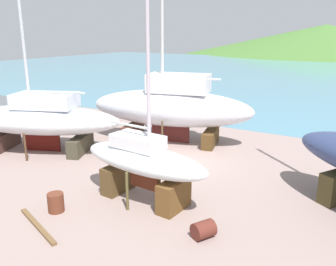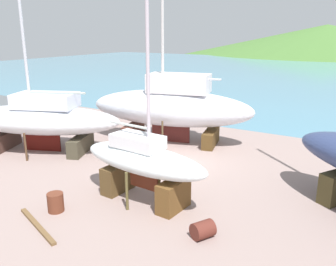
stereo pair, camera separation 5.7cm
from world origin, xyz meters
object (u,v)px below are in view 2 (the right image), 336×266
Objects in this scene: sailboat_large_starboard at (171,106)px; sailboat_mid_port at (40,119)px; barrel_tar_black at (56,202)px; barrel_rust_far at (203,230)px; sailboat_small_center at (143,162)px.

sailboat_large_starboard reaches higher than sailboat_mid_port.
barrel_tar_black is (6.59, -4.91, -1.61)m from sailboat_mid_port.
sailboat_large_starboard reaches higher than barrel_rust_far.
barrel_rust_far is (6.75, -9.20, -2.06)m from sailboat_large_starboard.
sailboat_large_starboard is at bearing 126.28° from barrel_rust_far.
sailboat_small_center is (9.02, -2.24, -0.26)m from sailboat_mid_port.
barrel_rust_far is (3.45, -1.34, -1.42)m from sailboat_small_center.
barrel_rust_far is at bearing 12.67° from barrel_tar_black.
barrel_tar_black is (0.87, -10.52, -1.99)m from sailboat_large_starboard.
sailboat_small_center is 13.03× the size of barrel_tar_black.
barrel_tar_black is (-2.43, -2.67, -1.35)m from sailboat_small_center.
sailboat_large_starboard is 1.23× the size of sailboat_mid_port.
sailboat_small_center reaches higher than barrel_rust_far.
sailboat_small_center is 13.33× the size of barrel_rust_far.
sailboat_large_starboard reaches higher than sailboat_small_center.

